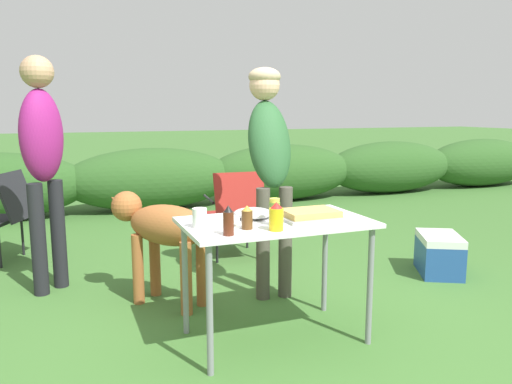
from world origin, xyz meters
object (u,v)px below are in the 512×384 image
at_px(bbq_sauce_bottle, 228,221).
at_px(plate_stack, 221,220).
at_px(standing_person_in_red_jacket, 269,148).
at_px(camp_chair_green_behind_table, 236,210).
at_px(relish_jar, 275,212).
at_px(mixing_bowl, 253,213).
at_px(paper_cup_stack, 200,218).
at_px(folding_table, 276,233).
at_px(mustard_bottle, 276,217).
at_px(dog, 162,229).
at_px(food_tray, 310,215).
at_px(beer_bottle, 247,218).
at_px(standing_person_in_gray_fleece, 42,150).
at_px(cooler_box, 439,254).

bearing_deg(bbq_sauce_bottle, plate_stack, 80.33).
bearing_deg(standing_person_in_red_jacket, bbq_sauce_bottle, -118.10).
relative_size(standing_person_in_red_jacket, camp_chair_green_behind_table, 2.04).
height_order(plate_stack, bbq_sauce_bottle, bbq_sauce_bottle).
distance_m(relish_jar, camp_chair_green_behind_table, 1.85).
height_order(mixing_bowl, camp_chair_green_behind_table, camp_chair_green_behind_table).
xyz_separation_m(paper_cup_stack, standing_person_in_red_jacket, (0.74, 0.77, 0.31)).
xyz_separation_m(folding_table, mustard_bottle, (-0.10, -0.23, 0.15)).
distance_m(standing_person_in_red_jacket, dog, 0.98).
bearing_deg(food_tray, mustard_bottle, -148.27).
distance_m(folding_table, beer_bottle, 0.31).
xyz_separation_m(relish_jar, standing_person_in_red_jacket, (0.33, 0.87, 0.29)).
height_order(mustard_bottle, standing_person_in_gray_fleece, standing_person_in_gray_fleece).
distance_m(beer_bottle, relish_jar, 0.18).
relative_size(mixing_bowl, beer_bottle, 1.79).
relative_size(folding_table, relish_jar, 7.12).
height_order(standing_person_in_red_jacket, standing_person_in_gray_fleece, standing_person_in_gray_fleece).
xyz_separation_m(folding_table, cooler_box, (1.79, 0.61, -0.49)).
distance_m(relish_jar, standing_person_in_gray_fleece, 1.96).
xyz_separation_m(mixing_bowl, relish_jar, (0.05, -0.22, 0.05)).
relative_size(folding_table, cooler_box, 1.92).
distance_m(bbq_sauce_bottle, standing_person_in_red_jacket, 1.22).
bearing_deg(camp_chair_green_behind_table, food_tray, -89.35).
relative_size(plate_stack, relish_jar, 1.41).
bearing_deg(folding_table, mustard_bottle, -113.15).
height_order(plate_stack, standing_person_in_gray_fleece, standing_person_in_gray_fleece).
xyz_separation_m(paper_cup_stack, standing_person_in_gray_fleece, (-0.82, 1.40, 0.29)).
bearing_deg(mustard_bottle, bbq_sauce_bottle, -179.19).
bearing_deg(camp_chair_green_behind_table, standing_person_in_gray_fleece, -165.58).
relative_size(dog, camp_chair_green_behind_table, 1.01).
bearing_deg(relish_jar, camp_chair_green_behind_table, 77.88).
height_order(bbq_sauce_bottle, cooler_box, bbq_sauce_bottle).
distance_m(mixing_bowl, mustard_bottle, 0.34).
height_order(camp_chair_green_behind_table, cooler_box, camp_chair_green_behind_table).
xyz_separation_m(folding_table, plate_stack, (-0.32, 0.05, 0.09)).
bearing_deg(camp_chair_green_behind_table, mustard_bottle, -97.91).
relative_size(mixing_bowl, camp_chair_green_behind_table, 0.28).
distance_m(beer_bottle, cooler_box, 2.25).
bearing_deg(plate_stack, camp_chair_green_behind_table, 68.15).
bearing_deg(camp_chair_green_behind_table, plate_stack, -107.19).
bearing_deg(paper_cup_stack, relish_jar, -13.23).
relative_size(folding_table, dog, 1.31).
distance_m(mustard_bottle, dog, 1.16).
xyz_separation_m(food_tray, cooler_box, (1.59, 0.65, -0.60)).
height_order(mixing_bowl, mustard_bottle, mustard_bottle).
distance_m(paper_cup_stack, camp_chair_green_behind_table, 1.89).
xyz_separation_m(paper_cup_stack, cooler_box, (2.26, 0.63, -0.62)).
height_order(paper_cup_stack, beer_bottle, beer_bottle).
bearing_deg(standing_person_in_gray_fleece, cooler_box, -57.31).
height_order(plate_stack, mustard_bottle, mustard_bottle).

